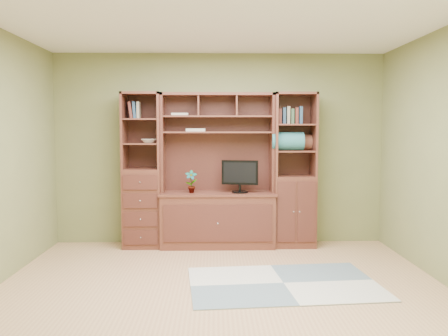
{
  "coord_description": "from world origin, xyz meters",
  "views": [
    {
      "loc": [
        -0.07,
        -4.53,
        1.56
      ],
      "look_at": [
        0.05,
        1.2,
        1.1
      ],
      "focal_mm": 38.0,
      "sensor_mm": 36.0,
      "label": 1
    }
  ],
  "objects_px": {
    "right_tower": "(294,170)",
    "monitor": "(240,170)",
    "center_hutch": "(218,170)",
    "left_tower": "(143,170)"
  },
  "relations": [
    {
      "from": "center_hutch",
      "to": "monitor",
      "type": "bearing_deg",
      "value": -6.79
    },
    {
      "from": "center_hutch",
      "to": "right_tower",
      "type": "bearing_deg",
      "value": 2.23
    },
    {
      "from": "left_tower",
      "to": "monitor",
      "type": "bearing_deg",
      "value": -3.32
    },
    {
      "from": "right_tower",
      "to": "monitor",
      "type": "relative_size",
      "value": 3.45
    },
    {
      "from": "center_hutch",
      "to": "right_tower",
      "type": "height_order",
      "value": "same"
    },
    {
      "from": "right_tower",
      "to": "monitor",
      "type": "xyz_separation_m",
      "value": [
        -0.73,
        -0.07,
        0.0
      ]
    },
    {
      "from": "center_hutch",
      "to": "monitor",
      "type": "height_order",
      "value": "center_hutch"
    },
    {
      "from": "left_tower",
      "to": "monitor",
      "type": "height_order",
      "value": "left_tower"
    },
    {
      "from": "left_tower",
      "to": "right_tower",
      "type": "relative_size",
      "value": 1.0
    },
    {
      "from": "center_hutch",
      "to": "left_tower",
      "type": "height_order",
      "value": "same"
    }
  ]
}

